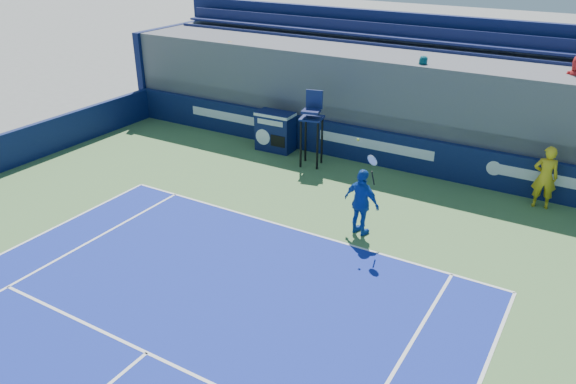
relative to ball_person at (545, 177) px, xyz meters
The scene contains 6 objects.
ball_person is the anchor object (origin of this frame).
back_hoarding 5.28m from the ball_person, behind, with size 20.40×0.21×1.20m.
match_clock 8.77m from the ball_person, behind, with size 1.34×0.77×1.40m.
umpire_chair 7.07m from the ball_person, behind, with size 0.84×0.84×2.48m.
tennis_player 5.46m from the ball_person, 132.91° to the right, with size 1.11×0.66×2.57m.
stadium_seating 5.91m from the ball_person, 153.65° to the left, with size 21.00×4.05×4.40m.
Camera 1 is at (6.41, 0.78, 7.15)m, focal length 35.00 mm.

